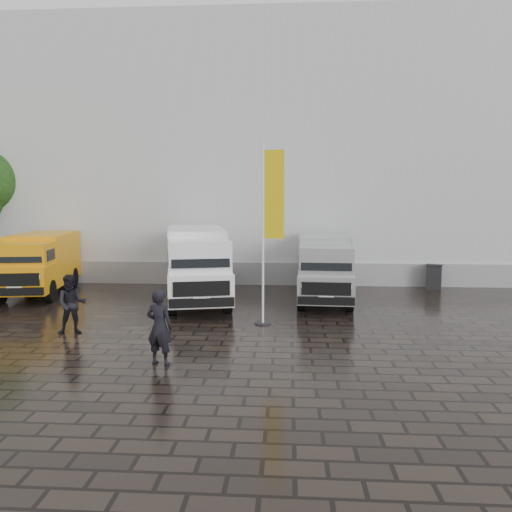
% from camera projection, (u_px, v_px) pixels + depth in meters
% --- Properties ---
extents(ground, '(120.00, 120.00, 0.00)m').
position_uv_depth(ground, '(259.00, 332.00, 14.42)').
color(ground, black).
rests_on(ground, ground).
extents(exhibition_hall, '(44.00, 16.00, 12.00)m').
position_uv_depth(exhibition_hall, '(309.00, 162.00, 29.45)').
color(exhibition_hall, silver).
rests_on(exhibition_hall, ground).
extents(hall_plinth, '(44.00, 0.15, 1.00)m').
position_uv_depth(hall_plinth, '(315.00, 274.00, 22.11)').
color(hall_plinth, gray).
rests_on(hall_plinth, ground).
extents(van_yellow, '(2.83, 5.47, 2.41)m').
position_uv_depth(van_yellow, '(39.00, 265.00, 19.97)').
color(van_yellow, orange).
rests_on(van_yellow, ground).
extents(van_white, '(3.43, 6.55, 2.70)m').
position_uv_depth(van_white, '(197.00, 266.00, 18.50)').
color(van_white, white).
rests_on(van_white, ground).
extents(van_silver, '(2.14, 5.70, 2.43)m').
position_uv_depth(van_silver, '(324.00, 268.00, 18.79)').
color(van_silver, '#AFB2B4').
rests_on(van_silver, ground).
extents(flagpole, '(0.88, 0.50, 5.50)m').
position_uv_depth(flagpole, '(269.00, 223.00, 15.01)').
color(flagpole, black).
rests_on(flagpole, ground).
extents(wheelie_bin, '(0.81, 0.81, 1.06)m').
position_uv_depth(wheelie_bin, '(434.00, 276.00, 21.27)').
color(wheelie_bin, black).
rests_on(wheelie_bin, ground).
extents(person_front, '(0.74, 0.58, 1.79)m').
position_uv_depth(person_front, '(160.00, 327.00, 11.53)').
color(person_front, black).
rests_on(person_front, ground).
extents(person_tent, '(0.99, 0.87, 1.70)m').
position_uv_depth(person_tent, '(72.00, 304.00, 14.20)').
color(person_tent, black).
rests_on(person_tent, ground).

